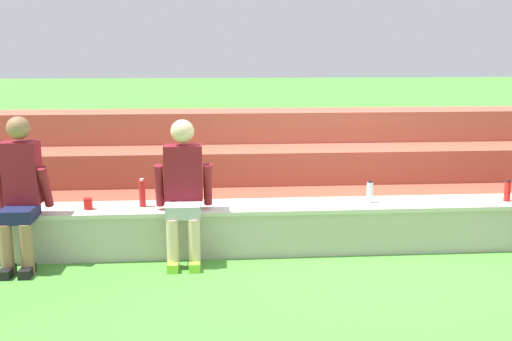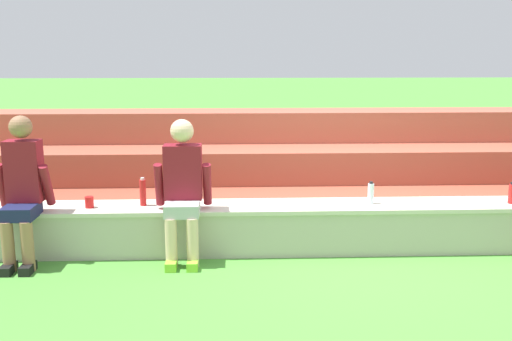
{
  "view_description": "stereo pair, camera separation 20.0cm",
  "coord_description": "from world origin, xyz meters",
  "views": [
    {
      "loc": [
        -1.42,
        -5.22,
        1.94
      ],
      "look_at": [
        -1.0,
        0.24,
        0.81
      ],
      "focal_mm": 40.32,
      "sensor_mm": 36.0,
      "label": 1
    },
    {
      "loc": [
        -1.22,
        -5.23,
        1.94
      ],
      "look_at": [
        -1.0,
        0.24,
        0.81
      ],
      "focal_mm": 40.32,
      "sensor_mm": 36.0,
      "label": 2
    }
  ],
  "objects": [
    {
      "name": "person_left_of_center",
      "position": [
        -1.7,
        0.02,
        0.71
      ],
      "size": [
        0.53,
        0.56,
        1.33
      ],
      "color": "beige",
      "rests_on": "ground"
    },
    {
      "name": "ground_plane",
      "position": [
        0.0,
        0.0,
        0.0
      ],
      "size": [
        80.0,
        80.0,
        0.0
      ],
      "primitive_type": "plane",
      "color": "#4C9338"
    },
    {
      "name": "stone_seating_wall",
      "position": [
        0.0,
        0.24,
        0.25
      ],
      "size": [
        9.4,
        0.52,
        0.47
      ],
      "color": "#B7AF9E",
      "rests_on": "ground"
    },
    {
      "name": "water_bottle_near_right",
      "position": [
        -2.11,
        0.26,
        0.6
      ],
      "size": [
        0.06,
        0.06,
        0.28
      ],
      "color": "red",
      "rests_on": "stone_seating_wall"
    },
    {
      "name": "person_far_left",
      "position": [
        -3.16,
        -0.02,
        0.72
      ],
      "size": [
        0.49,
        0.56,
        1.38
      ],
      "color": "#996B4C",
      "rests_on": "ground"
    },
    {
      "name": "water_bottle_mid_right",
      "position": [
        1.54,
        0.19,
        0.57
      ],
      "size": [
        0.06,
        0.06,
        0.22
      ],
      "color": "red",
      "rests_on": "stone_seating_wall"
    },
    {
      "name": "brick_bleachers",
      "position": [
        0.0,
        1.92,
        0.46
      ],
      "size": [
        12.91,
        2.15,
        1.18
      ],
      "color": "#9E4733",
      "rests_on": "ground"
    },
    {
      "name": "plastic_cup_right_end",
      "position": [
        -2.61,
        0.2,
        0.52
      ],
      "size": [
        0.08,
        0.08,
        0.11
      ],
      "primitive_type": "cylinder",
      "color": "red",
      "rests_on": "stone_seating_wall"
    },
    {
      "name": "water_bottle_center_gap",
      "position": [
        0.14,
        0.24,
        0.57
      ],
      "size": [
        0.06,
        0.06,
        0.22
      ],
      "color": "silver",
      "rests_on": "stone_seating_wall"
    }
  ]
}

